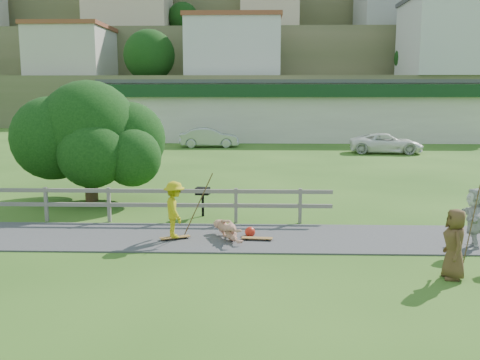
% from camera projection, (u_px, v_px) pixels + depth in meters
% --- Properties ---
extents(ground, '(260.00, 260.00, 0.00)m').
position_uv_depth(ground, '(231.00, 254.00, 13.50)').
color(ground, '#285016').
rests_on(ground, ground).
extents(path, '(34.00, 3.00, 0.04)m').
position_uv_depth(path, '(233.00, 237.00, 14.98)').
color(path, '#39393B').
rests_on(path, ground).
extents(fence, '(15.05, 0.10, 1.10)m').
position_uv_depth(fence, '(89.00, 199.00, 16.78)').
color(fence, slate).
rests_on(fence, ground).
extents(strip_mall, '(32.50, 10.75, 5.10)m').
position_uv_depth(strip_mall, '(295.00, 109.00, 47.43)').
color(strip_mall, beige).
rests_on(strip_mall, ground).
extents(hillside, '(220.00, 67.00, 47.50)m').
position_uv_depth(hillside, '(254.00, 38.00, 101.25)').
color(hillside, '#545C36').
rests_on(hillside, ground).
extents(skater_rider, '(0.89, 1.14, 1.56)m').
position_uv_depth(skater_rider, '(175.00, 213.00, 14.61)').
color(skater_rider, '#B9A911').
rests_on(skater_rider, ground).
extents(skater_fallen, '(1.62, 1.00, 0.58)m').
position_uv_depth(skater_fallen, '(228.00, 230.00, 14.74)').
color(skater_fallen, tan).
rests_on(skater_fallen, ground).
extents(spectator_c, '(0.54, 0.79, 1.56)m').
position_uv_depth(spectator_c, '(455.00, 244.00, 11.60)').
color(spectator_c, brown).
rests_on(spectator_c, ground).
extents(spectator_d, '(0.81, 1.56, 1.61)m').
position_uv_depth(spectator_d, '(474.00, 218.00, 13.87)').
color(spectator_d, beige).
rests_on(spectator_d, ground).
extents(car_silver, '(4.53, 1.95, 1.45)m').
position_uv_depth(car_silver, '(209.00, 138.00, 39.99)').
color(car_silver, '#A0A3A8').
rests_on(car_silver, ground).
extents(car_white, '(5.05, 2.73, 1.35)m').
position_uv_depth(car_white, '(386.00, 143.00, 35.96)').
color(car_white, white).
rests_on(car_white, ground).
extents(tree, '(5.84, 5.84, 3.37)m').
position_uv_depth(tree, '(90.00, 156.00, 19.90)').
color(tree, black).
rests_on(tree, ground).
extents(bbq, '(0.49, 0.40, 0.96)m').
position_uv_depth(bbq, '(203.00, 202.00, 17.58)').
color(bbq, black).
rests_on(bbq, ground).
extents(longboard_rider, '(0.84, 0.53, 0.09)m').
position_uv_depth(longboard_rider, '(175.00, 239.00, 14.73)').
color(longboard_rider, olive).
rests_on(longboard_rider, ground).
extents(longboard_fallen, '(0.86, 0.28, 0.09)m').
position_uv_depth(longboard_fallen, '(257.00, 240.00, 14.65)').
color(longboard_fallen, olive).
rests_on(longboard_fallen, ground).
extents(helmet, '(0.30, 0.30, 0.30)m').
position_uv_depth(helmet, '(250.00, 232.00, 15.09)').
color(helmet, red).
rests_on(helmet, ground).
extents(pole_rider, '(0.03, 0.03, 2.01)m').
position_uv_depth(pole_rider, '(198.00, 202.00, 14.95)').
color(pole_rider, brown).
rests_on(pole_rider, ground).
extents(pole_spec_left, '(0.03, 0.03, 1.92)m').
position_uv_depth(pole_spec_left, '(472.00, 224.00, 12.65)').
color(pole_spec_left, brown).
rests_on(pole_spec_left, ground).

